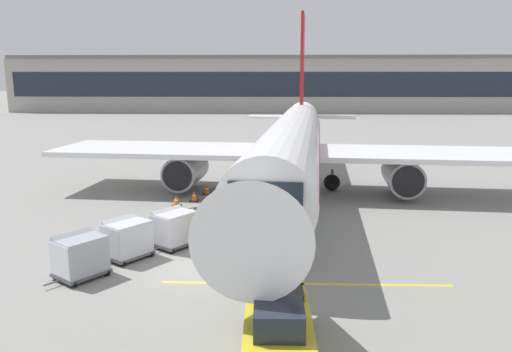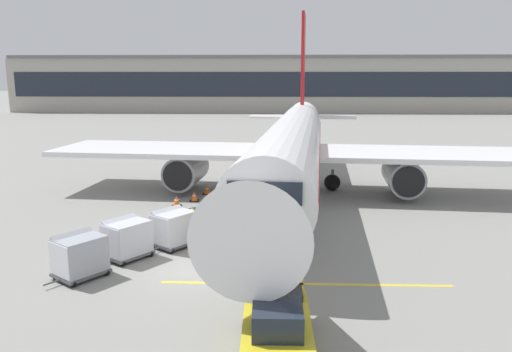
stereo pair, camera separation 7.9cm
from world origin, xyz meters
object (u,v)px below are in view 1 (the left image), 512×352
(baggage_cart_second, at_px, (126,238))
(safety_cone_wingtip, at_px, (207,190))
(safety_cone_engine_keepout, at_px, (194,196))
(ground_crew_by_carts, at_px, (203,226))
(belt_loader, at_px, (215,215))
(baggage_cart_lead, at_px, (173,227))
(safety_cone_nose_mark, at_px, (176,201))
(baggage_cart_third, at_px, (79,255))
(ground_crew_marshaller, at_px, (193,223))
(parked_airplane, at_px, (292,145))
(ground_crew_by_loader, at_px, (216,228))
(ground_crew_wingwalker, at_px, (173,227))
(pushback_tug, at_px, (278,327))

(baggage_cart_second, distance_m, safety_cone_wingtip, 13.39)
(safety_cone_engine_keepout, bearing_deg, ground_crew_by_carts, -78.44)
(belt_loader, distance_m, baggage_cart_lead, 3.19)
(belt_loader, xyz_separation_m, ground_crew_by_carts, (-0.34, -2.34, 0.08))
(baggage_cart_second, relative_size, safety_cone_nose_mark, 3.77)
(baggage_cart_lead, bearing_deg, baggage_cart_second, -137.29)
(baggage_cart_third, distance_m, ground_crew_marshaller, 6.37)
(baggage_cart_lead, bearing_deg, belt_loader, 55.44)
(parked_airplane, xyz_separation_m, baggage_cart_lead, (-6.43, -12.38, -2.52))
(safety_cone_nose_mark, bearing_deg, belt_loader, -59.31)
(baggage_cart_lead, bearing_deg, safety_cone_engine_keepout, 92.45)
(baggage_cart_third, height_order, ground_crew_by_loader, baggage_cart_third)
(parked_airplane, distance_m, baggage_cart_lead, 14.17)
(baggage_cart_lead, relative_size, safety_cone_nose_mark, 3.77)
(baggage_cart_lead, relative_size, baggage_cart_second, 1.00)
(ground_crew_wingwalker, distance_m, safety_cone_engine_keepout, 9.41)
(pushback_tug, bearing_deg, baggage_cart_second, 131.27)
(baggage_cart_second, relative_size, ground_crew_wingwalker, 1.53)
(baggage_cart_second, height_order, ground_crew_marshaller, baggage_cart_second)
(baggage_cart_second, height_order, safety_cone_nose_mark, baggage_cart_second)
(baggage_cart_lead, xyz_separation_m, baggage_cart_third, (-3.21, -4.07, 0.00))
(pushback_tug, height_order, ground_crew_by_loader, pushback_tug)
(baggage_cart_second, distance_m, ground_crew_marshaller, 3.74)
(belt_loader, relative_size, safety_cone_wingtip, 6.32)
(belt_loader, bearing_deg, ground_crew_by_carts, -98.24)
(belt_loader, xyz_separation_m, ground_crew_by_loader, (0.36, -2.74, 0.08))
(parked_airplane, bearing_deg, baggage_cart_second, -120.49)
(parked_airplane, relative_size, safety_cone_nose_mark, 64.78)
(belt_loader, relative_size, ground_crew_by_carts, 2.61)
(baggage_cart_second, xyz_separation_m, ground_crew_by_carts, (3.35, 2.02, -0.00))
(pushback_tug, distance_m, safety_cone_engine_keepout, 19.90)
(safety_cone_wingtip, bearing_deg, ground_crew_by_loader, -80.44)
(ground_crew_by_loader, relative_size, safety_cone_nose_mark, 2.47)
(pushback_tug, bearing_deg, belt_loader, 105.01)
(belt_loader, xyz_separation_m, ground_crew_marshaller, (-0.97, -1.78, 0.08))
(ground_crew_by_loader, height_order, ground_crew_marshaller, same)
(ground_crew_marshaller, bearing_deg, ground_crew_wingwalker, -137.89)
(baggage_cart_second, xyz_separation_m, pushback_tug, (6.99, -7.97, -0.17))
(ground_crew_by_loader, bearing_deg, parked_airplane, 71.18)
(baggage_cart_lead, xyz_separation_m, ground_crew_wingwalker, (-0.05, 0.04, -0.00))
(baggage_cart_lead, bearing_deg, ground_crew_wingwalker, 143.48)
(parked_airplane, relative_size, baggage_cart_lead, 17.19)
(baggage_cart_lead, height_order, safety_cone_nose_mark, baggage_cart_lead)
(ground_crew_wingwalker, bearing_deg, ground_crew_by_carts, 9.05)
(baggage_cart_third, height_order, ground_crew_marshaller, baggage_cart_third)
(parked_airplane, xyz_separation_m, safety_cone_nose_mark, (-7.80, -4.41, -3.17))
(baggage_cart_second, relative_size, ground_crew_marshaller, 1.53)
(belt_loader, xyz_separation_m, safety_cone_nose_mark, (-3.17, 5.35, -0.57))
(ground_crew_wingwalker, bearing_deg, ground_crew_marshaller, 42.11)
(baggage_cart_second, height_order, ground_crew_wingwalker, baggage_cart_second)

